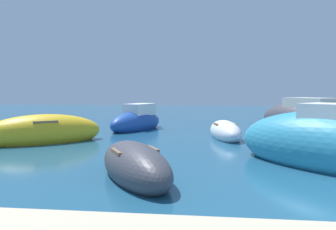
{
  "coord_description": "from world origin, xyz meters",
  "views": [
    {
      "loc": [
        -4.87,
        -6.04,
        2.13
      ],
      "look_at": [
        -6.61,
        9.87,
        0.91
      ],
      "focal_mm": 33.76,
      "sensor_mm": 36.0,
      "label": 1
    }
  ],
  "objects_px": {
    "moored_boat_1": "(225,132)",
    "moored_boat_7": "(135,166)",
    "moored_boat_5": "(303,119)",
    "moored_boat_4": "(332,145)",
    "moored_boat_6": "(44,132)",
    "moored_boat_3": "(137,121)"
  },
  "relations": [
    {
      "from": "moored_boat_4",
      "to": "moored_boat_6",
      "type": "distance_m",
      "value": 10.61
    },
    {
      "from": "moored_boat_3",
      "to": "moored_boat_4",
      "type": "xyz_separation_m",
      "value": [
        7.2,
        -7.84,
        0.16
      ]
    },
    {
      "from": "moored_boat_3",
      "to": "moored_boat_7",
      "type": "relative_size",
      "value": 1.19
    },
    {
      "from": "moored_boat_1",
      "to": "moored_boat_4",
      "type": "height_order",
      "value": "moored_boat_4"
    },
    {
      "from": "moored_boat_3",
      "to": "moored_boat_4",
      "type": "relative_size",
      "value": 0.78
    },
    {
      "from": "moored_boat_3",
      "to": "moored_boat_6",
      "type": "height_order",
      "value": "moored_boat_3"
    },
    {
      "from": "moored_boat_6",
      "to": "moored_boat_7",
      "type": "height_order",
      "value": "moored_boat_6"
    },
    {
      "from": "moored_boat_5",
      "to": "moored_boat_6",
      "type": "bearing_deg",
      "value": 84.29
    },
    {
      "from": "moored_boat_1",
      "to": "moored_boat_7",
      "type": "height_order",
      "value": "moored_boat_7"
    },
    {
      "from": "moored_boat_3",
      "to": "moored_boat_4",
      "type": "height_order",
      "value": "moored_boat_4"
    },
    {
      "from": "moored_boat_7",
      "to": "moored_boat_4",
      "type": "bearing_deg",
      "value": 78.13
    },
    {
      "from": "moored_boat_6",
      "to": "moored_boat_7",
      "type": "bearing_deg",
      "value": -80.7
    },
    {
      "from": "moored_boat_3",
      "to": "moored_boat_4",
      "type": "distance_m",
      "value": 10.65
    },
    {
      "from": "moored_boat_1",
      "to": "moored_boat_5",
      "type": "relative_size",
      "value": 0.58
    },
    {
      "from": "moored_boat_1",
      "to": "moored_boat_7",
      "type": "bearing_deg",
      "value": -31.45
    },
    {
      "from": "moored_boat_1",
      "to": "moored_boat_4",
      "type": "distance_m",
      "value": 5.76
    },
    {
      "from": "moored_boat_4",
      "to": "moored_boat_6",
      "type": "height_order",
      "value": "moored_boat_4"
    },
    {
      "from": "moored_boat_1",
      "to": "moored_boat_6",
      "type": "height_order",
      "value": "moored_boat_6"
    },
    {
      "from": "moored_boat_4",
      "to": "moored_boat_6",
      "type": "xyz_separation_m",
      "value": [
        -10.13,
        3.14,
        -0.2
      ]
    },
    {
      "from": "moored_boat_5",
      "to": "moored_boat_7",
      "type": "distance_m",
      "value": 12.22
    },
    {
      "from": "moored_boat_4",
      "to": "moored_boat_7",
      "type": "relative_size",
      "value": 1.52
    },
    {
      "from": "moored_boat_4",
      "to": "moored_boat_5",
      "type": "bearing_deg",
      "value": -57.9
    }
  ]
}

